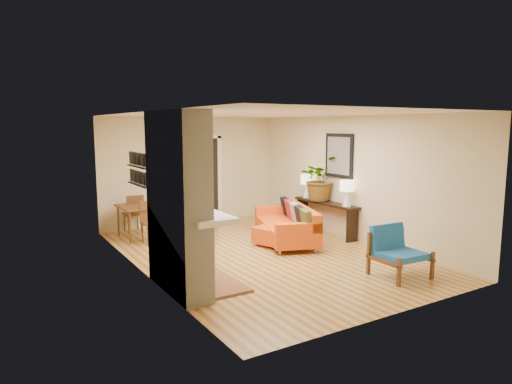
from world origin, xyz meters
TOP-DOWN VIEW (x-y plane):
  - room_shell at (0.60, 2.63)m, footprint 6.50×6.50m
  - fireplace at (-2.00, -1.00)m, footprint 1.09×1.68m
  - sofa at (0.98, 0.48)m, footprint 1.54×2.25m
  - ottoman at (0.60, 0.35)m, footprint 0.94×0.94m
  - blue_chair at (1.19, -2.15)m, footprint 0.80×0.79m
  - dining_table at (-1.58, 2.43)m, footprint 0.70×1.60m
  - console_table at (2.07, 0.63)m, footprint 0.34×1.85m
  - lamp_near at (2.07, -0.04)m, footprint 0.30×0.30m
  - lamp_far at (2.07, 1.32)m, footprint 0.30×0.30m
  - houseplant at (2.06, 0.84)m, footprint 1.08×0.99m

SIDE VIEW (x-z plane):
  - ottoman at x=0.60m, z-range 0.03..0.41m
  - sofa at x=0.98m, z-range -0.05..0.77m
  - blue_chair at x=1.19m, z-range 0.03..0.83m
  - dining_table at x=-1.58m, z-range 0.13..0.99m
  - console_table at x=2.07m, z-range 0.21..0.94m
  - lamp_near at x=2.07m, z-range 0.79..1.33m
  - lamp_far at x=2.07m, z-range 0.79..1.33m
  - houseplant at x=2.06m, z-range 0.73..1.73m
  - room_shell at x=0.60m, z-range -2.01..4.49m
  - fireplace at x=-2.00m, z-range -0.06..2.54m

